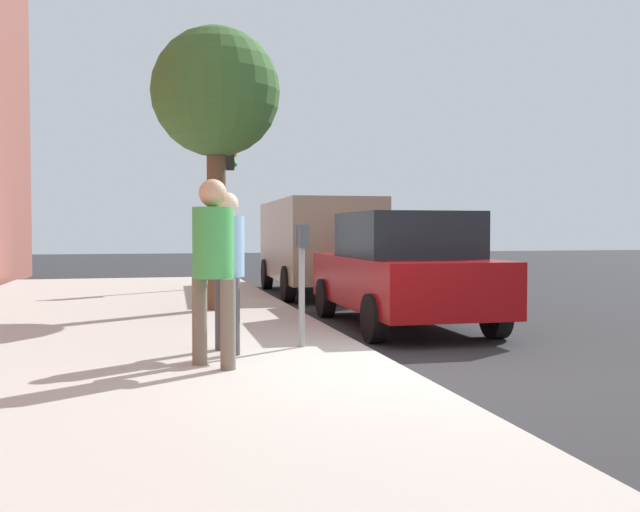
{
  "coord_description": "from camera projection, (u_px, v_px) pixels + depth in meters",
  "views": [
    {
      "loc": [
        -6.61,
        2.44,
        1.5
      ],
      "look_at": [
        1.36,
        0.51,
        1.2
      ],
      "focal_mm": 39.51,
      "sensor_mm": 36.0,
      "label": 1
    }
  ],
  "objects": [
    {
      "name": "parking_meter",
      "position": [
        302.0,
        259.0,
        8.1
      ],
      "size": [
        0.36,
        0.12,
        1.41
      ],
      "color": "gray",
      "rests_on": "sidewalk_slab"
    },
    {
      "name": "ground_plane",
      "position": [
        401.0,
        380.0,
        7.04
      ],
      "size": [
        80.0,
        80.0,
        0.0
      ],
      "primitive_type": "plane",
      "color": "#2B2B2D",
      "rests_on": "ground"
    },
    {
      "name": "pedestrian_bystander",
      "position": [
        213.0,
        255.0,
        6.89
      ],
      "size": [
        0.47,
        0.4,
        1.85
      ],
      "rotation": [
        0.0,
        0.0,
        -0.9
      ],
      "color": "#726656",
      "rests_on": "sidewalk_slab"
    },
    {
      "name": "pedestrian_at_meter",
      "position": [
        227.0,
        258.0,
        7.73
      ],
      "size": [
        0.52,
        0.38,
        1.76
      ],
      "rotation": [
        0.0,
        0.0,
        -1.35
      ],
      "color": "#47474C",
      "rests_on": "sidewalk_slab"
    },
    {
      "name": "street_tree",
      "position": [
        216.0,
        96.0,
        11.84
      ],
      "size": [
        2.17,
        2.17,
        4.76
      ],
      "color": "brown",
      "rests_on": "sidewalk_slab"
    },
    {
      "name": "traffic_signal",
      "position": [
        226.0,
        185.0,
        16.58
      ],
      "size": [
        0.24,
        0.44,
        3.6
      ],
      "color": "black",
      "rests_on": "sidewalk_slab"
    },
    {
      "name": "sidewalk_slab",
      "position": [
        87.0,
        388.0,
        6.34
      ],
      "size": [
        28.0,
        6.0,
        0.15
      ],
      "primitive_type": "cube",
      "color": "#B7B2A8",
      "rests_on": "ground_plane"
    },
    {
      "name": "parked_sedan_near",
      "position": [
        403.0,
        269.0,
        10.85
      ],
      "size": [
        4.43,
        2.02,
        1.77
      ],
      "color": "maroon",
      "rests_on": "ground_plane"
    },
    {
      "name": "parked_van_far",
      "position": [
        317.0,
        241.0,
        16.44
      ],
      "size": [
        5.26,
        2.25,
        2.18
      ],
      "color": "gray",
      "rests_on": "ground_plane"
    }
  ]
}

